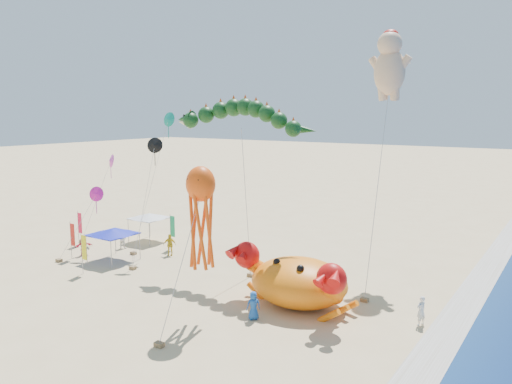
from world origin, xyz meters
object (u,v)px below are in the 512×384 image
Objects in this scene: dragon_kite at (239,121)px; canopy_white at (149,216)px; canopy_blue at (113,232)px; cherub_kite at (390,63)px; crab_inflatable at (298,281)px; octopus_kite at (201,210)px.

dragon_kite is 15.86m from canopy_white.
cherub_kite is at bearing 30.28° from canopy_blue.
canopy_blue is (-10.50, -3.37, -9.12)m from dragon_kite.
dragon_kite is 12.26m from cherub_kite.
crab_inflatable is 7.89m from octopus_kite.
dragon_kite is at bearing -12.76° from canopy_white.
dragon_kite is 10.27m from octopus_kite.
crab_inflatable reaches higher than canopy_white.
dragon_kite is 14.31m from canopy_blue.
cherub_kite is 25.51m from canopy_white.
cherub_kite is (8.50, 7.72, 4.28)m from dragon_kite.
cherub_kite reaches higher than canopy_blue.
dragon_kite is 0.70× the size of cherub_kite.
dragon_kite is at bearing 110.99° from octopus_kite.
cherub_kite is 2.01× the size of octopus_kite.
cherub_kite is at bearing 12.94° from canopy_white.
octopus_kite is 2.74× the size of canopy_white.
octopus_kite reaches higher than canopy_white.
cherub_kite reaches higher than dragon_kite.
canopy_white is (-21.15, -4.86, -13.41)m from cherub_kite.
dragon_kite is at bearing -137.75° from cherub_kite.
dragon_kite is 3.57× the size of canopy_blue.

